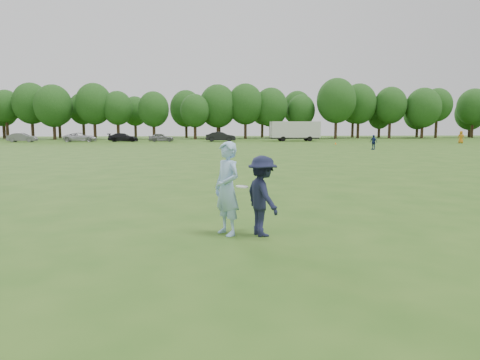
{
  "coord_description": "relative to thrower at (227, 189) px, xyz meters",
  "views": [
    {
      "loc": [
        -1.51,
        -9.15,
        2.38
      ],
      "look_at": [
        -0.46,
        1.02,
        1.1
      ],
      "focal_mm": 32.0,
      "sensor_mm": 36.0,
      "label": 1
    }
  ],
  "objects": [
    {
      "name": "defender",
      "position": [
        0.76,
        -0.17,
        -0.15
      ],
      "size": [
        0.97,
        1.28,
        1.76
      ],
      "primitive_type": "imported",
      "rotation": [
        0.0,
        0.0,
        1.88
      ],
      "color": "#171B34",
      "rests_on": "ground"
    },
    {
      "name": "car_c",
      "position": [
        -18.66,
        60.14,
        -0.33
      ],
      "size": [
        5.22,
        2.75,
        1.4
      ],
      "primitive_type": "imported",
      "rotation": [
        0.0,
        0.0,
        1.66
      ],
      "color": "#BCBCC1",
      "rests_on": "ground"
    },
    {
      "name": "car_f",
      "position": [
        3.28,
        58.62,
        -0.25
      ],
      "size": [
        4.88,
        2.22,
        1.55
      ],
      "primitive_type": "imported",
      "rotation": [
        0.0,
        0.0,
        1.44
      ],
      "color": "black",
      "rests_on": "ground"
    },
    {
      "name": "ground",
      "position": [
        0.84,
        -0.1,
        -1.03
      ],
      "size": [
        200.0,
        200.0,
        0.0
      ],
      "primitive_type": "plane",
      "color": "#2B5217",
      "rests_on": "ground"
    },
    {
      "name": "field_cone",
      "position": [
        18.06,
        46.77,
        -0.88
      ],
      "size": [
        0.28,
        0.28,
        0.3
      ],
      "primitive_type": "cone",
      "color": "orange",
      "rests_on": "ground"
    },
    {
      "name": "thrower",
      "position": [
        0.0,
        0.0,
        0.0
      ],
      "size": [
        0.81,
        0.9,
        2.06
      ],
      "primitive_type": "imported",
      "rotation": [
        0.0,
        0.0,
        -1.04
      ],
      "color": "#99C1EC",
      "rests_on": "ground"
    },
    {
      "name": "car_e",
      "position": [
        -6.1,
        59.18,
        -0.36
      ],
      "size": [
        4.04,
        1.91,
        1.34
      ],
      "primitive_type": "imported",
      "rotation": [
        0.0,
        0.0,
        1.66
      ],
      "color": "slate",
      "rests_on": "ground"
    },
    {
      "name": "car_d",
      "position": [
        -12.08,
        60.05,
        -0.36
      ],
      "size": [
        4.66,
        1.95,
        1.35
      ],
      "primitive_type": "imported",
      "rotation": [
        0.0,
        0.0,
        1.56
      ],
      "color": "black",
      "rests_on": "ground"
    },
    {
      "name": "player_far_c",
      "position": [
        36.56,
        47.72,
        -0.14
      ],
      "size": [
        1.03,
        0.99,
        1.78
      ],
      "primitive_type": "imported",
      "rotation": [
        0.0,
        0.0,
        2.45
      ],
      "color": "#C87617",
      "rests_on": "ground"
    },
    {
      "name": "treeline",
      "position": [
        3.65,
        76.8,
        5.23
      ],
      "size": [
        130.35,
        18.39,
        11.74
      ],
      "color": "#332114",
      "rests_on": "ground"
    },
    {
      "name": "car_b",
      "position": [
        -27.28,
        59.91,
        -0.33
      ],
      "size": [
        4.27,
        1.58,
        1.39
      ],
      "primitive_type": "imported",
      "rotation": [
        0.0,
        0.0,
        1.6
      ],
      "color": "slate",
      "rests_on": "ground"
    },
    {
      "name": "cargo_trailer",
      "position": [
        15.54,
        60.06,
        0.75
      ],
      "size": [
        9.0,
        2.75,
        3.2
      ],
      "color": "silver",
      "rests_on": "ground"
    },
    {
      "name": "player_far_b",
      "position": [
        17.61,
        33.42,
        -0.27
      ],
      "size": [
        0.77,
        0.96,
        1.53
      ],
      "primitive_type": "imported",
      "rotation": [
        0.0,
        0.0,
        -1.04
      ],
      "color": "navy",
      "rests_on": "ground"
    },
    {
      "name": "disc_in_play",
      "position": [
        0.3,
        -0.24,
        0.07
      ],
      "size": [
        0.28,
        0.28,
        0.05
      ],
      "color": "white",
      "rests_on": "ground"
    }
  ]
}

